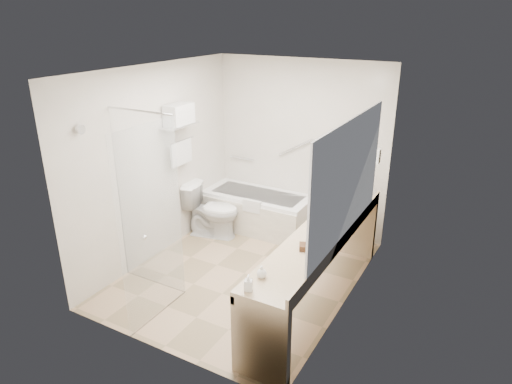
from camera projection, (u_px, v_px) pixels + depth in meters
The scene contains 25 objects.
floor at pixel (244, 273), 5.75m from camera, with size 3.20×3.20×0.00m, color tan.
ceiling at pixel (242, 70), 4.83m from camera, with size 2.60×3.20×0.10m, color silver.
wall_back at pixel (300, 147), 6.59m from camera, with size 2.60×0.10×2.50m, color beige.
wall_front at pixel (150, 235), 3.99m from camera, with size 2.60×0.10×2.50m, color beige.
wall_left at pixel (157, 163), 5.88m from camera, with size 0.10×3.20×2.50m, color beige.
wall_right at pixel (352, 201), 4.70m from camera, with size 0.10×3.20×2.50m, color beige.
bathtub at pixel (257, 211), 6.88m from camera, with size 1.60×0.73×0.59m.
grab_bar_short at pixel (242, 158), 7.09m from camera, with size 0.03×0.03×0.40m, color silver.
grab_bar_long at pixel (295, 147), 6.58m from camera, with size 0.03×0.03×0.60m, color silver.
shower_enclosure at pixel (149, 212), 4.89m from camera, with size 0.96×0.91×2.11m.
towel_shelf at pixel (179, 121), 5.92m from camera, with size 0.24×0.55×0.81m.
vanity_counter at pixel (318, 253), 4.93m from camera, with size 0.55×2.70×0.95m.
sink at pixel (335, 225), 5.17m from camera, with size 0.40×0.52×0.14m, color white.
faucet at pixel (348, 219), 5.06m from camera, with size 0.03×0.03×0.14m, color silver.
mirror at pixel (348, 178), 4.47m from camera, with size 0.02×2.00×1.20m, color #ACB0B8.
hairdryer_unit at pixel (377, 156), 5.50m from camera, with size 0.08×0.10×0.18m, color silver.
toilet at pixel (212, 211), 6.60m from camera, with size 0.44×0.79×0.78m, color white.
amenity_basket at pixel (308, 247), 4.56m from camera, with size 0.18×0.12×0.06m, color #4D331B.
soap_bottle_a at pixel (248, 287), 3.89m from camera, with size 0.07×0.15×0.07m, color silver.
soap_bottle_b at pixel (262, 273), 4.07m from camera, with size 0.09×0.12×0.09m, color silver.
water_bottle_left at pixel (356, 196), 5.67m from camera, with size 0.06×0.06×0.19m.
water_bottle_mid at pixel (324, 210), 5.28m from camera, with size 0.05×0.05×0.17m.
water_bottle_right at pixel (349, 190), 5.88m from camera, with size 0.05×0.05×0.17m.
drinking_glass_near at pixel (335, 214), 5.26m from camera, with size 0.07×0.07×0.09m, color silver.
drinking_glass_far at pixel (320, 225), 4.98m from camera, with size 0.08×0.08×0.10m, color silver.
Camera 1 is at (2.55, -4.27, 3.07)m, focal length 32.00 mm.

